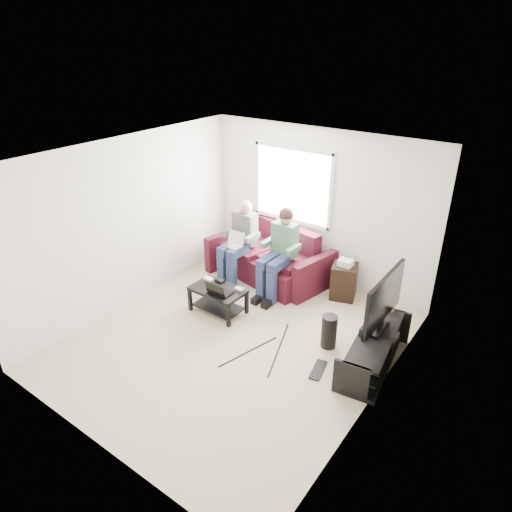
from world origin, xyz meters
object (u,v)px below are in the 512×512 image
object	(u,v)px
subwoofer	(329,331)
end_table	(344,281)
tv	(384,300)
coffee_table	(218,295)
sofa	(271,260)
tv_stand	(374,352)

from	to	relation	value
subwoofer	end_table	bearing A→B (deg)	107.76
tv	subwoofer	bearing A→B (deg)	-172.95
coffee_table	subwoofer	size ratio (longest dim) A/B	1.72
sofa	tv_stand	distance (m)	2.69
coffee_table	sofa	bearing A→B (deg)	88.75
tv	subwoofer	distance (m)	0.96
tv	end_table	xyz separation A→B (m)	(-1.07, 1.22, -0.64)
tv	end_table	distance (m)	1.74
sofa	subwoofer	world-z (taller)	sofa
end_table	sofa	bearing A→B (deg)	-174.45
subwoofer	sofa	bearing A→B (deg)	146.27
coffee_table	end_table	xyz separation A→B (m)	(1.37, 1.52, 0.00)
sofa	tv_stand	world-z (taller)	sofa
subwoofer	end_table	xyz separation A→B (m)	(-0.42, 1.30, 0.06)
tv	subwoofer	size ratio (longest dim) A/B	2.29
sofa	end_table	distance (m)	1.34
sofa	tv	size ratio (longest dim) A/B	1.96
tv_stand	tv	world-z (taller)	tv
sofa	subwoofer	bearing A→B (deg)	-33.73
coffee_table	tv	xyz separation A→B (m)	(2.44, 0.30, 0.64)
coffee_table	end_table	distance (m)	2.04
coffee_table	tv_stand	size ratio (longest dim) A/B	0.55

